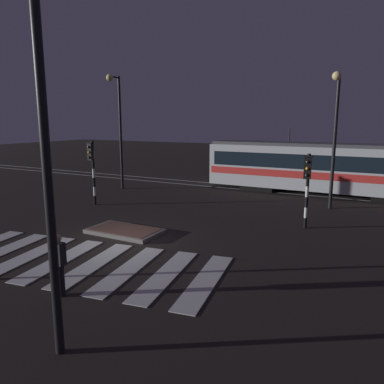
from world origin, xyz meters
TOP-DOWN VIEW (x-y plane):
  - ground_plane at (0.00, 0.00)m, footprint 120.00×120.00m
  - rail_near at (0.00, 12.84)m, footprint 80.00×0.12m
  - rail_far at (0.00, 14.28)m, footprint 80.00×0.12m
  - crosswalk_zebra at (0.00, -2.25)m, footprint 10.13×5.52m
  - traffic_island at (-0.64, 1.10)m, footprint 3.03×1.71m
  - traffic_light_corner_far_left at (-5.47, 4.52)m, footprint 0.36×0.42m
  - traffic_light_corner_far_right at (5.85, 5.29)m, footprint 0.36×0.42m
  - street_lamp_near_kerb at (3.29, -6.23)m, footprint 0.44×1.21m
  - street_lamp_trackside_left at (-7.29, 9.09)m, footprint 0.44×1.21m
  - street_lamp_trackside_right at (6.26, 9.59)m, footprint 0.44×1.21m
  - tram at (5.20, 13.55)m, footprint 14.69×2.58m
  - pedestrian_waiting_at_kerb at (1.38, -4.20)m, footprint 0.36×0.24m

SIDE VIEW (x-z plane):
  - ground_plane at x=0.00m, z-range 0.00..0.00m
  - crosswalk_zebra at x=0.00m, z-range 0.00..0.02m
  - rail_near at x=0.00m, z-range 0.00..0.03m
  - rail_far at x=0.00m, z-range 0.00..0.03m
  - traffic_island at x=-0.64m, z-range 0.00..0.18m
  - pedestrian_waiting_at_kerb at x=1.38m, z-range 0.02..1.73m
  - tram at x=5.20m, z-range -0.33..3.82m
  - traffic_light_corner_far_right at x=5.85m, z-range 0.52..3.77m
  - traffic_light_corner_far_left at x=-5.47m, z-range 0.57..4.11m
  - street_lamp_trackside_right at x=6.26m, z-range 0.95..7.90m
  - street_lamp_trackside_left at x=-7.29m, z-range 0.98..8.50m
  - street_lamp_near_kerb at x=3.29m, z-range 0.99..8.69m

